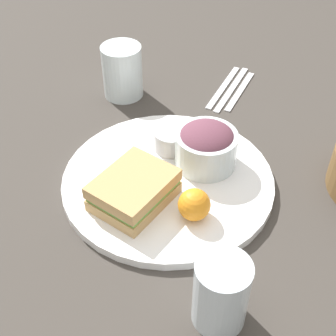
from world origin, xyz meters
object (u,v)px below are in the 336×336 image
object	(u,v)px
sandwich	(134,190)
water_glass	(122,71)
fork	(223,87)
salad_bowl	(206,145)
dressing_cup	(171,140)
drink_glass	(221,293)
plate	(168,181)
spoon	(240,91)
knife	(232,89)

from	to	relation	value
sandwich	water_glass	world-z (taller)	water_glass
fork	salad_bowl	bearing A→B (deg)	-166.80
dressing_cup	drink_glass	distance (m)	0.31
plate	spoon	distance (m)	0.31
dressing_cup	drink_glass	size ratio (longest dim) A/B	0.59
dressing_cup	knife	xyz separation A→B (m)	(-0.24, -0.02, -0.03)
fork	drink_glass	bearing A→B (deg)	-160.51
spoon	salad_bowl	bearing A→B (deg)	-174.86
drink_glass	fork	world-z (taller)	drink_glass
fork	water_glass	size ratio (longest dim) A/B	1.64
dressing_cup	salad_bowl	bearing A→B (deg)	91.08
plate	water_glass	world-z (taller)	water_glass
sandwich	knife	world-z (taller)	sandwich
fork	knife	xyz separation A→B (m)	(-0.00, 0.02, 0.00)
spoon	water_glass	distance (m)	0.24
plate	dressing_cup	size ratio (longest dim) A/B	5.67
dressing_cup	sandwich	bearing A→B (deg)	11.00
fork	knife	bearing A→B (deg)	-90.00
fork	spoon	distance (m)	0.04
sandwich	fork	size ratio (longest dim) A/B	0.69
plate	spoon	xyz separation A→B (m)	(-0.31, -0.04, -0.00)
drink_glass	plate	bearing A→B (deg)	-129.91
dressing_cup	drink_glass	world-z (taller)	drink_glass
drink_glass	water_glass	bearing A→B (deg)	-127.74
drink_glass	sandwich	bearing A→B (deg)	-113.21
sandwich	drink_glass	xyz separation A→B (m)	(0.09, 0.20, 0.01)
water_glass	salad_bowl	bearing A→B (deg)	68.91
fork	plate	bearing A→B (deg)	-176.64
knife	plate	bearing A→B (deg)	-180.00
sandwich	dressing_cup	distance (m)	0.14
plate	drink_glass	xyz separation A→B (m)	(0.16, 0.19, 0.04)
salad_bowl	knife	bearing A→B (deg)	-160.70
sandwich	plate	bearing A→B (deg)	170.63
sandwich	drink_glass	distance (m)	0.22
plate	fork	distance (m)	0.31
salad_bowl	drink_glass	world-z (taller)	drink_glass
sandwich	knife	xyz separation A→B (m)	(-0.37, -0.04, -0.03)
spoon	water_glass	world-z (taller)	water_glass
salad_bowl	dressing_cup	world-z (taller)	salad_bowl
drink_glass	water_glass	distance (m)	0.52
drink_glass	spoon	size ratio (longest dim) A/B	0.66
salad_bowl	fork	xyz separation A→B (m)	(-0.23, -0.10, -0.05)
salad_bowl	spoon	bearing A→B (deg)	-164.77
drink_glass	knife	xyz separation A→B (m)	(-0.46, -0.24, -0.05)
salad_bowl	spoon	world-z (taller)	salad_bowl
sandwich	drink_glass	size ratio (longest dim) A/B	1.17
sandwich	salad_bowl	bearing A→B (deg)	162.98
sandwich	knife	distance (m)	0.38
plate	salad_bowl	distance (m)	0.08
plate	knife	distance (m)	0.31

